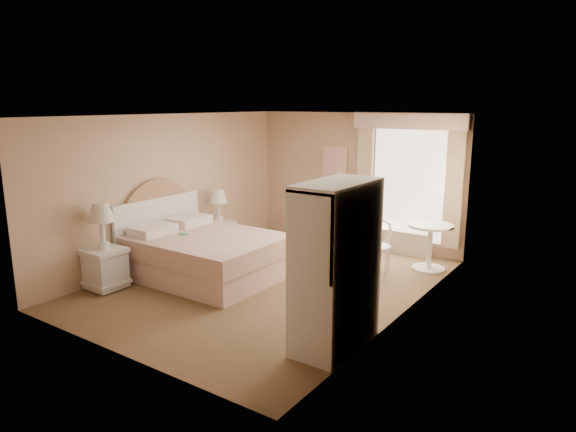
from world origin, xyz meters
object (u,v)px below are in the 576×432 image
Objects in this scene: nightstand_far at (219,228)px; nightstand_near at (104,257)px; bed at (200,252)px; round_table at (430,239)px; armoire at (336,280)px; cafe_chair at (378,242)px.

nightstand_near is at bearing -90.00° from nightstand_far.
bed is 2.97× the size of round_table.
armoire is (3.65, -2.12, 0.35)m from nightstand_far.
round_table is at bearing 44.82° from nightstand_near.
armoire is (2.93, -0.88, 0.40)m from bed.
nightstand_near is at bearing -120.68° from bed.
round_table is 0.86m from cafe_chair.
bed is 1.78× the size of nightstand_near.
round_table is 0.90× the size of cafe_chair.
nightstand_near is 4.21m from cafe_chair.
nightstand_near is 1.67× the size of round_table.
nightstand_near is at bearing -174.63° from armoire.
round_table is (2.86, 2.34, 0.13)m from bed.
nightstand_far is at bearing 120.40° from bed.
bed is 3.70m from round_table.
nightstand_near is 2.47m from nightstand_far.
nightstand_far is 4.24m from armoire.
bed is 2.02× the size of nightstand_far.
cafe_chair reaches higher than round_table.
nightstand_far is 1.32× the size of cafe_chair.
nightstand_far reaches higher than cafe_chair.
nightstand_far is 3.76m from round_table.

